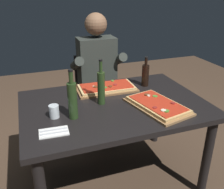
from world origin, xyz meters
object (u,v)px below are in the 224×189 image
Objects in this scene: dining_table at (114,114)px; pizza_rectangular_front at (106,88)px; vinegar_bottle_green at (145,75)px; wine_bottle_dark at (101,87)px; tumbler_near_camera at (54,112)px; pizza_rectangular_left at (157,105)px; diner_chair at (96,90)px; oil_bottle_amber at (72,99)px; seated_diner at (98,72)px.

pizza_rectangular_front is at bearing 84.59° from dining_table.
pizza_rectangular_front is 0.37m from vinegar_bottle_green.
wine_bottle_dark is 0.39m from tumbler_near_camera.
wine_bottle_dark is (-0.37, 0.21, 0.12)m from pizza_rectangular_left.
wine_bottle_dark reaches higher than tumbler_near_camera.
diner_chair reaches higher than dining_table.
pizza_rectangular_front is at bearing 34.57° from tumbler_near_camera.
pizza_rectangular_left is (0.25, -0.44, 0.00)m from pizza_rectangular_front.
oil_bottle_amber is 1.14m from diner_chair.
vinegar_bottle_green is 2.96× the size of tumbler_near_camera.
oil_bottle_amber is (-0.34, -0.12, 0.23)m from dining_table.
diner_chair is at bearing 90.00° from seated_diner.
wine_bottle_dark reaches higher than dining_table.
seated_diner is (0.43, 0.86, -0.14)m from oil_bottle_amber.
tumbler_near_camera is at bearing -120.87° from diner_chair.
seated_diner is (-0.29, 0.49, -0.10)m from vinegar_bottle_green.
oil_bottle_amber is 0.81m from vinegar_bottle_green.
oil_bottle_amber is (-0.62, 0.06, 0.12)m from pizza_rectangular_left.
dining_table is 5.24× the size of vinegar_bottle_green.
dining_table is 0.50m from vinegar_bottle_green.
vinegar_bottle_green reaches higher than pizza_rectangular_front.
diner_chair is at bearing 59.13° from tumbler_near_camera.
vinegar_bottle_green reaches higher than tumbler_near_camera.
vinegar_bottle_green reaches higher than diner_chair.
pizza_rectangular_left is 1.55× the size of wine_bottle_dark.
diner_chair is at bearing 77.34° from wine_bottle_dark.
tumbler_near_camera is (-0.37, -0.10, -0.10)m from wine_bottle_dark.
pizza_rectangular_left is 1.09m from diner_chair.
dining_table is at bearing -95.41° from pizza_rectangular_front.
diner_chair is 0.28m from seated_diner.
oil_bottle_amber is 0.17m from tumbler_near_camera.
pizza_rectangular_front is 1.48× the size of wine_bottle_dark.
diner_chair is 0.65× the size of seated_diner.
oil_bottle_amber is (-0.37, -0.39, 0.12)m from pizza_rectangular_front.
wine_bottle_dark is at bearing -104.72° from seated_diner.
pizza_rectangular_front is 1.48× the size of oil_bottle_amber.
vinegar_bottle_green is (0.48, 0.22, -0.03)m from wine_bottle_dark.
pizza_rectangular_left is at bearing -80.00° from diner_chair.
oil_bottle_amber is 3.85× the size of tumbler_near_camera.
pizza_rectangular_front is at bearing 46.62° from oil_bottle_amber.
pizza_rectangular_front is (0.02, 0.26, 0.11)m from dining_table.
seated_diner is at bearing 82.89° from dining_table.
wine_bottle_dark is 0.26× the size of seated_diner.
oil_bottle_amber reaches higher than vinegar_bottle_green.
wine_bottle_dark is at bearing 31.28° from oil_bottle_amber.
dining_table is 15.51× the size of tumbler_near_camera.
vinegar_bottle_green is (0.36, -0.02, 0.08)m from pizza_rectangular_front.
pizza_rectangular_left is at bearing -33.45° from dining_table.
diner_chair is (0.43, 0.98, -0.39)m from oil_bottle_amber.
pizza_rectangular_left is 0.40× the size of seated_diner.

